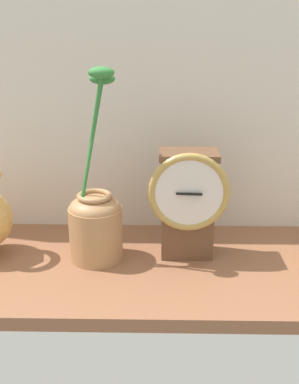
# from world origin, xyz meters

# --- Properties ---
(ground_plane) EXTENTS (1.00, 0.36, 0.02)m
(ground_plane) POSITION_xyz_m (0.00, 0.00, -0.01)
(ground_plane) COLOR brown
(back_wall) EXTENTS (1.20, 0.02, 0.65)m
(back_wall) POSITION_xyz_m (0.00, 0.18, 0.33)
(back_wall) COLOR silver
(back_wall) RESTS_ON ground_plane
(mantel_clock) EXTENTS (0.15, 0.08, 0.21)m
(mantel_clock) POSITION_xyz_m (0.08, 0.04, 0.11)
(mantel_clock) COLOR brown
(mantel_clock) RESTS_ON ground_plane
(brass_vase_jar) EXTENTS (0.10, 0.10, 0.35)m
(brass_vase_jar) POSITION_xyz_m (-0.09, 0.02, 0.08)
(brass_vase_jar) COLOR tan
(brass_vase_jar) RESTS_ON ground_plane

